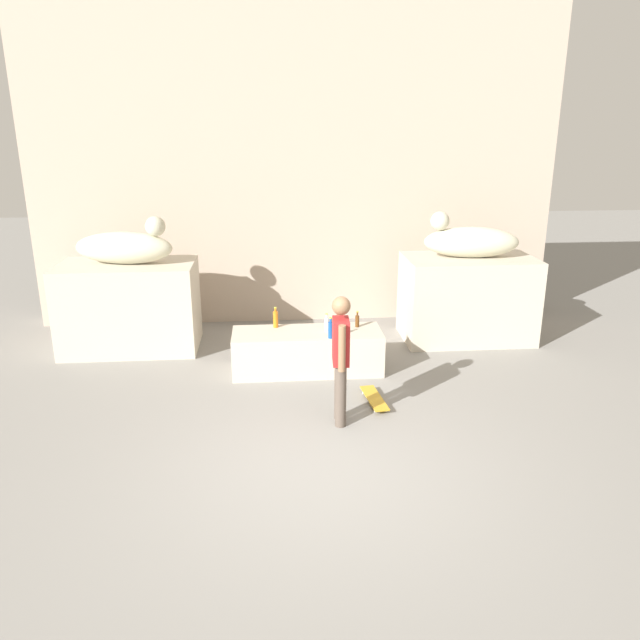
{
  "coord_description": "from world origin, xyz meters",
  "views": [
    {
      "loc": [
        -0.56,
        -5.87,
        3.66
      ],
      "look_at": [
        0.12,
        2.04,
        1.1
      ],
      "focal_mm": 34.45,
      "sensor_mm": 36.0,
      "label": 1
    }
  ],
  "objects": [
    {
      "name": "pedestal_right",
      "position": [
        2.89,
        4.19,
        0.73
      ],
      "size": [
        2.21,
        1.27,
        1.47
      ],
      "primitive_type": "cube",
      "color": "beige",
      "rests_on": "ground_plane"
    },
    {
      "name": "bottle_orange",
      "position": [
        -0.47,
        3.17,
        0.77
      ],
      "size": [
        0.08,
        0.08,
        0.32
      ],
      "color": "orange",
      "rests_on": "ledge_block"
    },
    {
      "name": "skateboard",
      "position": [
        0.84,
        1.7,
        0.06
      ],
      "size": [
        0.28,
        0.82,
        0.08
      ],
      "rotation": [
        0.0,
        0.0,
        1.68
      ],
      "color": "gold",
      "rests_on": "ground_plane"
    },
    {
      "name": "skater",
      "position": [
        0.3,
        1.17,
        0.92
      ],
      "size": [
        0.23,
        0.54,
        1.67
      ],
      "rotation": [
        0.0,
        0.0,
        1.51
      ],
      "color": "brown",
      "rests_on": "ground_plane"
    },
    {
      "name": "ledge_block",
      "position": [
        0.0,
        2.92,
        0.32
      ],
      "size": [
        2.27,
        0.8,
        0.64
      ],
      "primitive_type": "cube",
      "color": "beige",
      "rests_on": "ground_plane"
    },
    {
      "name": "facade_wall",
      "position": [
        0.0,
        5.8,
        2.88
      ],
      "size": [
        9.62,
        0.6,
        5.76
      ],
      "primitive_type": "cube",
      "color": "#BDA894",
      "rests_on": "ground_plane"
    },
    {
      "name": "bottle_clear",
      "position": [
        0.3,
        2.92,
        0.75
      ],
      "size": [
        0.07,
        0.07,
        0.28
      ],
      "color": "silver",
      "rests_on": "ledge_block"
    },
    {
      "name": "pedestal_left",
      "position": [
        -2.89,
        4.19,
        0.73
      ],
      "size": [
        2.21,
        1.27,
        1.47
      ],
      "primitive_type": "cube",
      "color": "beige",
      "rests_on": "ground_plane"
    },
    {
      "name": "bottle_blue",
      "position": [
        0.33,
        2.6,
        0.77
      ],
      "size": [
        0.07,
        0.07,
        0.32
      ],
      "color": "#194C99",
      "rests_on": "ledge_block"
    },
    {
      "name": "ground_plane",
      "position": [
        0.0,
        0.0,
        0.0
      ],
      "size": [
        40.0,
        40.0,
        0.0
      ],
      "primitive_type": "plane",
      "color": "gray"
    },
    {
      "name": "statue_reclining_left",
      "position": [
        -2.85,
        4.18,
        1.75
      ],
      "size": [
        1.67,
        0.81,
        0.78
      ],
      "rotation": [
        0.0,
        0.0,
        -0.16
      ],
      "color": "beige",
      "rests_on": "pedestal_left"
    },
    {
      "name": "bottle_brown",
      "position": [
        0.79,
        3.08,
        0.74
      ],
      "size": [
        0.06,
        0.06,
        0.25
      ],
      "color": "#593314",
      "rests_on": "ledge_block"
    },
    {
      "name": "statue_reclining_right",
      "position": [
        2.85,
        4.19,
        1.75
      ],
      "size": [
        1.66,
        0.76,
        0.78
      ],
      "rotation": [
        0.0,
        0.0,
        3.02
      ],
      "color": "beige",
      "rests_on": "pedestal_right"
    }
  ]
}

